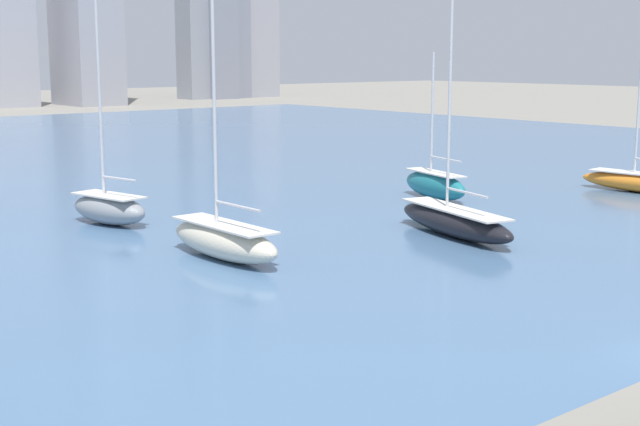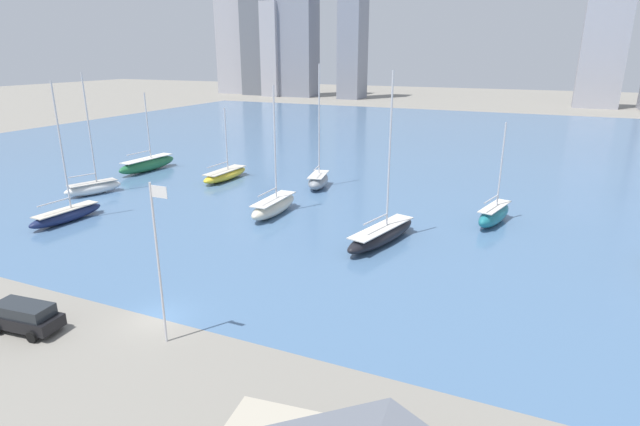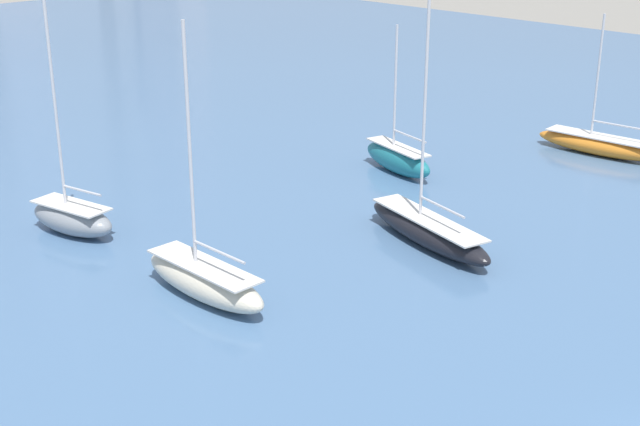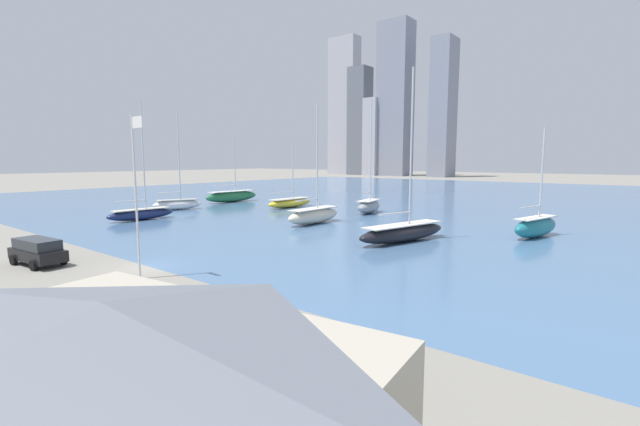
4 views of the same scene
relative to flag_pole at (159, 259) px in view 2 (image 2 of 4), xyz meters
The scene contains 13 objects.
ground_plane 6.53m from the flag_pole, 141.47° to the left, with size 500.00×500.00×0.00m, color gray.
harbor_water 72.29m from the flag_pole, 92.02° to the left, with size 180.00×140.00×0.00m.
flag_pole is the anchor object (origin of this frame).
distant_city_skyline 174.82m from the flag_pole, 87.82° to the left, with size 223.61×24.47×74.94m.
sailboat_yellow 42.63m from the flag_pole, 119.28° to the left, with size 2.90×9.42×10.12m.
sailboat_white 39.91m from the flag_pole, 143.48° to the left, with size 4.60×7.48×15.14m.
sailboat_navy 29.80m from the flag_pole, 150.84° to the left, with size 2.40×8.72×14.73m.
sailboat_black 23.62m from the flag_pole, 71.71° to the left, with size 4.98×11.18×15.95m.
sailboat_green 50.92m from the flag_pole, 133.42° to the left, with size 2.95×11.09×11.77m.
sailboat_cream 26.81m from the flag_pole, 104.24° to the left, with size 2.38×8.86×14.14m.
sailboat_teal 36.44m from the flag_pole, 62.87° to the left, with size 3.59×7.67×10.71m.
sailboat_gray 39.14m from the flag_pole, 99.89° to the left, with size 3.57×6.69×16.11m.
parked_suv_black 10.74m from the flag_pole, 163.88° to the right, with size 5.01×2.61×1.93m.
Camera 2 is at (22.53, -23.27, 17.40)m, focal length 28.00 mm.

